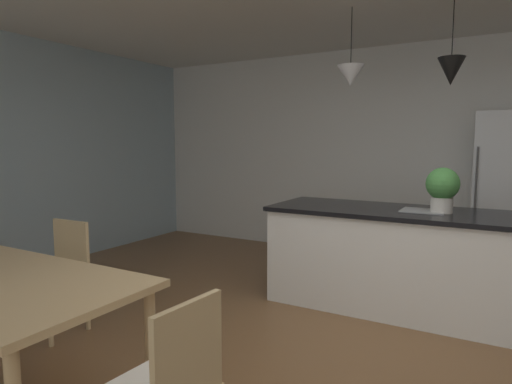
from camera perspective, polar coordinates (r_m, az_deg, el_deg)
wall_back_kitchen at (r=5.83m, az=22.00°, el=4.57°), size 10.00×0.12×2.70m
chair_far_left at (r=3.84m, az=-24.25°, el=-9.51°), size 0.41×0.41×0.87m
kitchen_island at (r=4.19m, az=17.19°, el=-8.09°), size 2.16×0.89×0.91m
refrigerator at (r=5.41m, az=30.11°, el=-0.65°), size 0.71×0.67×1.81m
pendant_over_island_main at (r=4.22m, az=12.17°, el=14.59°), size 0.25×0.25×0.69m
pendant_over_island_aux at (r=4.04m, az=23.99°, el=14.14°), size 0.22×0.22×0.74m
potted_plant_on_island at (r=4.01m, az=23.05°, el=0.56°), size 0.27×0.27×0.38m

